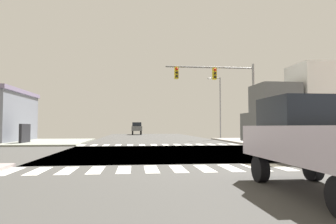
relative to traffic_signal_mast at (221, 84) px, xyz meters
The scene contains 11 objects.
ground 10.13m from the traffic_signal_mast, 125.91° to the right, with size 90.00×90.00×0.05m.
sidewalk_corner_ne 10.76m from the traffic_signal_mast, 32.29° to the left, with size 12.00×12.00×0.14m.
sidewalk_corner_nw 19.45m from the traffic_signal_mast, 164.45° to the left, with size 12.00×12.00×0.14m.
crosswalk_near 16.13m from the traffic_signal_mast, 110.38° to the right, with size 13.50×2.00×0.01m.
crosswalk_far 7.50m from the traffic_signal_mast, behind, with size 13.50×2.00×0.01m.
traffic_signal_mast is the anchor object (origin of this frame).
street_lamp 11.96m from the traffic_signal_mast, 75.19° to the left, with size 1.78×0.32×7.77m.
sedan_nearside_1 8.83m from the traffic_signal_mast, 26.56° to the right, with size 4.30×1.80×1.88m.
suv_farside_1 33.59m from the traffic_signal_mast, 102.20° to the left, with size 1.96×4.60×2.34m.
pickup_leading_1 19.37m from the traffic_signal_mast, 99.27° to the right, with size 2.00×5.10×2.35m.
box_truck_outer_1 11.05m from the traffic_signal_mast, 78.04° to the right, with size 7.20×2.40×4.85m.
Camera 1 is at (-2.36, -18.48, 1.58)m, focal length 32.22 mm.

